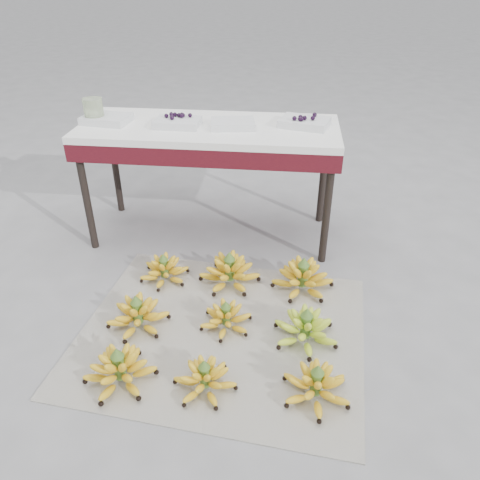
# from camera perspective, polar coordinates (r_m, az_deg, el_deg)

# --- Properties ---
(ground) EXTENTS (60.00, 60.00, 0.00)m
(ground) POSITION_cam_1_polar(r_m,az_deg,el_deg) (2.11, -3.78, -12.32)
(ground) COLOR slate
(ground) RESTS_ON ground
(newspaper_mat) EXTENTS (1.35, 1.17, 0.01)m
(newspaper_mat) POSITION_cam_1_polar(r_m,az_deg,el_deg) (2.15, -2.23, -11.14)
(newspaper_mat) COLOR white
(newspaper_mat) RESTS_ON ground
(bunch_front_left) EXTENTS (0.29, 0.29, 0.17)m
(bunch_front_left) POSITION_cam_1_polar(r_m,az_deg,el_deg) (1.96, -14.44, -15.07)
(bunch_front_left) COLOR yellow
(bunch_front_left) RESTS_ON newspaper_mat
(bunch_front_center) EXTENTS (0.27, 0.27, 0.15)m
(bunch_front_center) POSITION_cam_1_polar(r_m,az_deg,el_deg) (1.89, -4.31, -16.52)
(bunch_front_center) COLOR yellow
(bunch_front_center) RESTS_ON newspaper_mat
(bunch_front_right) EXTENTS (0.29, 0.29, 0.16)m
(bunch_front_right) POSITION_cam_1_polar(r_m,az_deg,el_deg) (1.88, 9.25, -17.11)
(bunch_front_right) COLOR yellow
(bunch_front_right) RESTS_ON newspaper_mat
(bunch_mid_left) EXTENTS (0.34, 0.34, 0.17)m
(bunch_mid_left) POSITION_cam_1_polar(r_m,az_deg,el_deg) (2.19, -12.34, -8.93)
(bunch_mid_left) COLOR yellow
(bunch_mid_left) RESTS_ON newspaper_mat
(bunch_mid_center) EXTENTS (0.32, 0.32, 0.15)m
(bunch_mid_center) POSITION_cam_1_polar(r_m,az_deg,el_deg) (2.14, -1.71, -9.45)
(bunch_mid_center) COLOR yellow
(bunch_mid_center) RESTS_ON newspaper_mat
(bunch_mid_right) EXTENTS (0.33, 0.33, 0.18)m
(bunch_mid_right) POSITION_cam_1_polar(r_m,az_deg,el_deg) (2.09, 8.00, -10.68)
(bunch_mid_right) COLOR #93BB31
(bunch_mid_right) RESTS_ON newspaper_mat
(bunch_back_left) EXTENTS (0.33, 0.33, 0.15)m
(bunch_back_left) POSITION_cam_1_polar(r_m,az_deg,el_deg) (2.46, -9.19, -3.67)
(bunch_back_left) COLOR yellow
(bunch_back_left) RESTS_ON newspaper_mat
(bunch_back_center) EXTENTS (0.33, 0.33, 0.19)m
(bunch_back_center) POSITION_cam_1_polar(r_m,az_deg,el_deg) (2.40, -1.28, -3.94)
(bunch_back_center) COLOR yellow
(bunch_back_center) RESTS_ON newspaper_mat
(bunch_back_right) EXTENTS (0.39, 0.39, 0.19)m
(bunch_back_right) POSITION_cam_1_polar(r_m,az_deg,el_deg) (2.38, 7.64, -4.62)
(bunch_back_right) COLOR yellow
(bunch_back_right) RESTS_ON newspaper_mat
(vendor_table) EXTENTS (1.40, 0.56, 0.67)m
(vendor_table) POSITION_cam_1_polar(r_m,az_deg,el_deg) (2.62, -3.78, 12.19)
(vendor_table) COLOR black
(vendor_table) RESTS_ON ground
(tray_far_left) EXTENTS (0.27, 0.21, 0.04)m
(tray_far_left) POSITION_cam_1_polar(r_m,az_deg,el_deg) (2.73, -15.95, 14.00)
(tray_far_left) COLOR silver
(tray_far_left) RESTS_ON vendor_table
(tray_left) EXTENTS (0.24, 0.18, 0.06)m
(tray_left) POSITION_cam_1_polar(r_m,az_deg,el_deg) (2.60, -7.63, 14.07)
(tray_left) COLOR silver
(tray_left) RESTS_ON vendor_table
(tray_right) EXTENTS (0.25, 0.20, 0.04)m
(tray_right) POSITION_cam_1_polar(r_m,az_deg,el_deg) (2.56, -0.90, 13.97)
(tray_right) COLOR silver
(tray_right) RESTS_ON vendor_table
(tray_far_right) EXTENTS (0.29, 0.24, 0.06)m
(tray_far_right) POSITION_cam_1_polar(r_m,az_deg,el_deg) (2.59, 7.86, 14.04)
(tray_far_right) COLOR silver
(tray_far_right) RESTS_ON vendor_table
(glass_jar) EXTENTS (0.14, 0.14, 0.13)m
(glass_jar) POSITION_cam_1_polar(r_m,az_deg,el_deg) (2.73, -17.40, 14.79)
(glass_jar) COLOR beige
(glass_jar) RESTS_ON vendor_table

